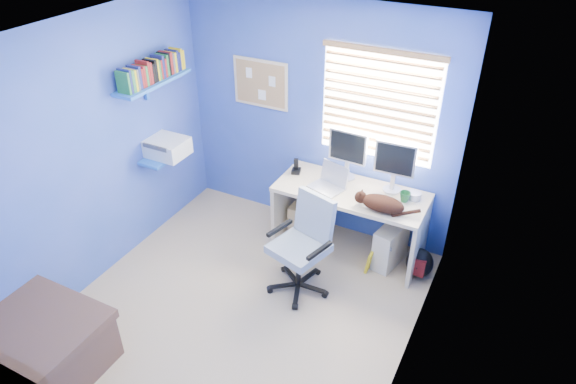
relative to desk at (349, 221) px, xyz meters
The scene contains 23 objects.
floor 1.42m from the desk, 113.84° to the right, with size 3.00×3.20×0.00m, color tan.
ceiling 2.53m from the desk, 113.84° to the right, with size 3.00×3.20×0.00m, color white.
wall_back 1.10m from the desk, 148.12° to the left, with size 3.00×0.01×2.50m, color #2C50AC.
wall_front 3.04m from the desk, 100.99° to the right, with size 3.00×0.01×2.50m, color #2C50AC.
wall_left 2.56m from the desk, 148.58° to the right, with size 0.01×3.20×2.50m, color #2C50AC.
wall_right 1.80m from the desk, 53.01° to the right, with size 0.01×3.20×2.50m, color #2C50AC.
desk is the anchor object (origin of this frame).
laptop 0.54m from the desk, 162.38° to the right, with size 0.33×0.26×0.22m, color silver.
monitor_left 0.69m from the desk, 123.15° to the left, with size 0.40×0.12×0.54m, color silver.
monitor_right 0.76m from the desk, 27.43° to the left, with size 0.40×0.12×0.54m, color silver.
phone 0.80m from the desk, behind, with size 0.09×0.11×0.17m, color black.
mug 0.67m from the desk, ahead, with size 0.10×0.09×0.10m, color #206C2F.
cd_spindle 0.74m from the desk, 13.52° to the left, with size 0.13×0.13×0.07m, color silver.
cat 0.62m from the desk, 26.85° to the right, with size 0.41×0.22×0.15m, color black.
tower_pc 0.49m from the desk, ahead, with size 0.19×0.44×0.45m, color beige.
drawer_boxes 0.51m from the desk, behind, with size 0.35×0.28×0.41m, color tan.
yellow_book 0.46m from the desk, 32.79° to the right, with size 0.03×0.17×0.24m, color yellow.
backpack 0.82m from the desk, ahead, with size 0.27×0.21×0.32m, color black.
bed_corner 3.05m from the desk, 123.56° to the right, with size 1.04×0.74×0.50m, color brown.
office_chair 0.76m from the desk, 104.13° to the right, with size 0.70×0.70×0.97m.
window_blinds 1.22m from the desk, 73.07° to the left, with size 1.15×0.05×1.10m.
corkboard 1.72m from the desk, 164.89° to the left, with size 0.64×0.02×0.52m.
wall_shelves 2.24m from the desk, 165.17° to the right, with size 0.42×0.90×1.05m.
Camera 1 is at (1.96, -2.90, 3.48)m, focal length 32.00 mm.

